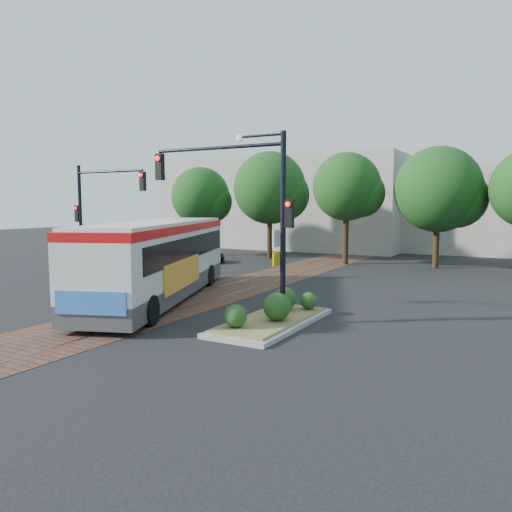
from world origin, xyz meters
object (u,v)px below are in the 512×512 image
object	(u,v)px
traffic_island	(274,314)
officer	(139,264)
parked_car	(195,253)
signal_pole_main	(249,197)
signal_pole_left	(95,205)
city_bus	(159,256)

from	to	relation	value
traffic_island	officer	xyz separation A→B (m)	(-10.72, 5.46, 0.47)
officer	parked_car	xyz separation A→B (m)	(-1.98, 7.70, -0.16)
signal_pole_main	signal_pole_left	bearing A→B (deg)	158.55
signal_pole_main	parked_car	bearing A→B (deg)	131.90
officer	signal_pole_left	bearing A→B (deg)	-29.18
parked_car	signal_pole_left	bearing A→B (deg)	175.86
city_bus	officer	bearing A→B (deg)	119.26
city_bus	traffic_island	xyz separation A→B (m)	(6.02, -1.52, -1.46)
traffic_island	signal_pole_main	xyz separation A→B (m)	(-0.96, 0.09, 3.83)
signal_pole_main	city_bus	bearing A→B (deg)	164.22
officer	traffic_island	bearing A→B (deg)	110.82
traffic_island	city_bus	bearing A→B (deg)	165.83
signal_pole_left	parked_car	distance (m)	8.90
officer	parked_car	world-z (taller)	officer
city_bus	parked_car	world-z (taller)	city_bus
city_bus	traffic_island	bearing A→B (deg)	-34.92
city_bus	signal_pole_main	world-z (taller)	signal_pole_main
traffic_island	officer	bearing A→B (deg)	152.99
parked_car	officer	bearing A→B (deg)	-166.33
traffic_island	parked_car	distance (m)	18.29
traffic_island	parked_car	size ratio (longest dim) A/B	1.19
city_bus	signal_pole_left	world-z (taller)	signal_pole_left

